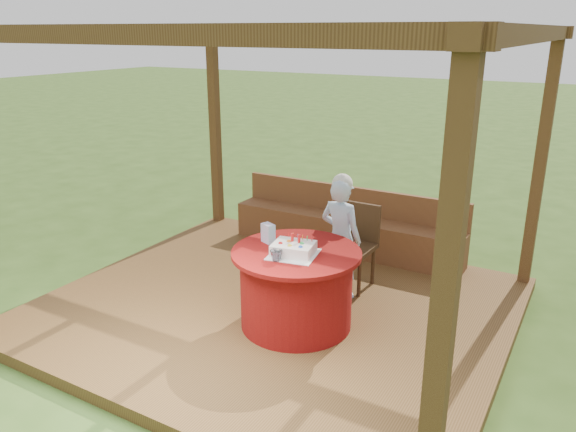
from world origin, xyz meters
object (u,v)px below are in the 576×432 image
Objects in this scene: table at (296,288)px; gift_bag at (268,233)px; elderly_woman at (341,236)px; birthday_cake at (293,249)px; bench at (346,230)px; drinking_glass at (276,256)px; chair at (355,241)px.

gift_bag is (-0.34, 0.06, 0.46)m from table.
gift_bag is (-0.43, -0.72, 0.18)m from elderly_woman.
gift_bag is (-0.36, 0.15, 0.04)m from birthday_cake.
bench is at bearing 111.55° from elderly_woman.
gift_bag is at bearing -88.65° from bench.
birthday_cake reaches higher than bench.
gift_bag is 0.47m from drinking_glass.
bench is 2.03m from table.
elderly_woman is 0.88m from birthday_cake.
birthday_cake is at bearing 73.55° from drinking_glass.
gift_bag is at bearing -121.03° from elderly_woman.
elderly_woman is at bearing 83.44° from table.
elderly_woman is 0.86m from gift_bag.
bench is 1.36m from elderly_woman.
gift_bag is 1.70× the size of drinking_glass.
bench is at bearing 98.68° from drinking_glass.
elderly_woman is at bearing 82.29° from gift_bag.
birthday_cake is at bearing -94.54° from elderly_woman.
elderly_woman reaches higher than table.
elderly_woman reaches higher than bench.
gift_bag is at bearing -113.26° from chair.
chair is 1.87× the size of birthday_cake.
elderly_woman is 7.22× the size of gift_bag.
gift_bag is (-0.45, -1.05, 0.34)m from chair.
elderly_woman is at bearing -68.45° from bench.
birthday_cake is at bearing -94.23° from chair.
birthday_cake is 4.48× the size of drinking_glass.
chair is at bearing -60.42° from bench.
bench is at bearing 101.04° from table.
gift_bag reaches higher than table.
gift_bag is at bearing 157.20° from birthday_cake.
table is at bearing -95.62° from chair.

